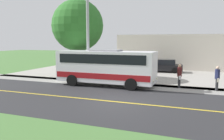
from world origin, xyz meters
TOP-DOWN VIEW (x-y plane):
  - ground_plane at (0.00, 0.00)m, footprint 120.00×120.00m
  - road_surface at (0.00, 0.00)m, footprint 8.00×100.00m
  - sidewalk at (-5.20, 0.00)m, footprint 2.40×100.00m
  - parking_lot_surface at (-12.40, 3.00)m, footprint 14.00×36.00m
  - road_centre_line at (0.00, 0.00)m, footprint 0.16×100.00m
  - shuttle_bus_front at (-4.49, -2.52)m, footprint 2.64×7.87m
  - pedestrian_with_bags at (-5.45, 5.65)m, footprint 0.72×0.34m
  - pedestrian_waiting at (-5.55, 3.04)m, footprint 0.72×0.34m
  - street_light_pole at (-4.87, -4.35)m, footprint 1.97×0.24m
  - parked_car_near at (-14.28, 0.54)m, footprint 2.34×4.55m
  - tree_curbside at (-7.40, -6.60)m, footprint 4.91×4.91m
  - commercial_building at (-21.40, 4.43)m, footprint 10.00×20.46m

SIDE VIEW (x-z plane):
  - ground_plane at x=0.00m, z-range 0.00..0.00m
  - sidewalk at x=-5.20m, z-range 0.00..0.01m
  - parking_lot_surface at x=-12.40m, z-range 0.00..0.01m
  - road_surface at x=0.00m, z-range 0.00..0.01m
  - road_centre_line at x=0.00m, z-range 0.01..0.01m
  - parked_car_near at x=-14.28m, z-range -0.04..1.41m
  - pedestrian_with_bags at x=-5.45m, z-range 0.07..1.84m
  - pedestrian_waiting at x=-5.55m, z-range 0.07..1.88m
  - shuttle_bus_front at x=-4.49m, z-range 0.15..3.01m
  - commercial_building at x=-21.40m, z-range 0.00..4.32m
  - street_light_pole at x=-4.87m, z-range 0.41..8.09m
  - tree_curbside at x=-7.40m, z-range 1.26..8.73m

